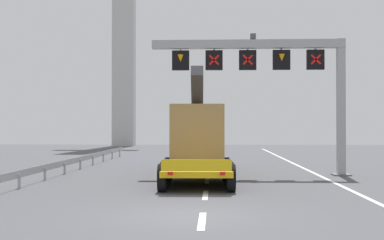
% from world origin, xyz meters
% --- Properties ---
extents(ground, '(112.00, 112.00, 0.00)m').
position_xyz_m(ground, '(0.00, 0.00, 0.00)').
color(ground, '#4C4C51').
extents(lane_markings, '(0.20, 64.65, 0.01)m').
position_xyz_m(lane_markings, '(0.41, 25.03, 0.01)').
color(lane_markings, silver).
rests_on(lane_markings, ground).
extents(edge_line_right, '(0.20, 63.00, 0.01)m').
position_xyz_m(edge_line_right, '(6.20, 12.00, 0.01)').
color(edge_line_right, silver).
rests_on(edge_line_right, ground).
extents(overhead_lane_gantry, '(10.39, 0.90, 7.45)m').
position_xyz_m(overhead_lane_gantry, '(3.82, 12.28, 5.72)').
color(overhead_lane_gantry, '#9EA0A5').
rests_on(overhead_lane_gantry, ground).
extents(heavy_haul_truck_yellow, '(3.33, 14.12, 5.30)m').
position_xyz_m(heavy_haul_truck_yellow, '(-0.15, 12.64, 1.99)').
color(heavy_haul_truck_yellow, yellow).
rests_on(heavy_haul_truck_yellow, ground).
extents(guardrail_left, '(0.13, 31.58, 0.76)m').
position_xyz_m(guardrail_left, '(-7.30, 13.79, 0.56)').
color(guardrail_left, '#999EA3').
rests_on(guardrail_left, ground).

